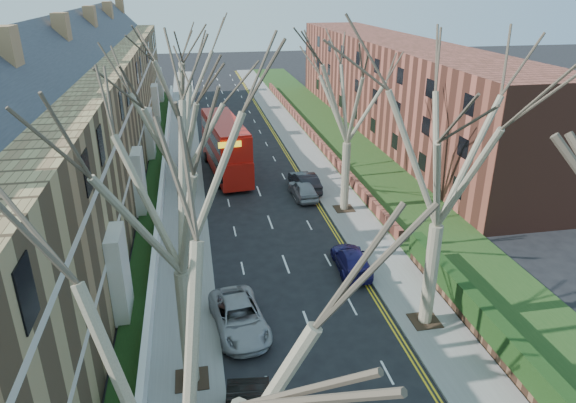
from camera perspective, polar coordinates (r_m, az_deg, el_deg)
pavement_left at (r=52.74m, az=-11.56°, el=5.52°), size 3.00×102.00×0.12m
pavement_right at (r=53.84m, az=1.36°, el=6.34°), size 3.00×102.00×0.12m
terrace_left at (r=44.44m, az=-22.09°, el=8.38°), size 9.70×78.00×13.60m
flats_right at (r=59.76m, az=11.64°, el=12.42°), size 13.97×54.00×10.00m
wall_hedge_right at (r=23.36m, az=26.34°, el=-17.85°), size 0.70×24.00×1.80m
front_wall_left at (r=45.03m, az=-13.69°, el=3.05°), size 0.30×78.00×1.00m
grass_verge_right at (r=54.90m, az=5.99°, el=6.65°), size 6.00×102.00×0.06m
tree_left_near at (r=9.94m, az=-13.39°, el=-19.15°), size 9.80×9.80×13.73m
tree_left_mid at (r=18.42m, az=-12.72°, el=3.61°), size 10.50×10.50×14.71m
tree_left_far at (r=28.13m, az=-12.32°, el=9.64°), size 10.15×10.15×14.22m
tree_left_dist at (r=39.87m, az=-12.19°, el=13.95°), size 10.50×10.50×14.71m
tree_right_mid at (r=22.91m, az=17.34°, el=6.93°), size 10.50×10.50×14.71m
tree_right_far at (r=35.61m, az=6.87°, el=12.74°), size 10.15×10.15×14.22m
double_decker_bus at (r=45.33m, az=-6.96°, el=5.91°), size 3.68×11.36×4.66m
car_left_far at (r=25.45m, az=-5.43°, el=-12.68°), size 2.91×5.26×1.39m
car_right_near at (r=30.39m, az=7.08°, el=-6.45°), size 2.02×4.50×1.28m
car_right_mid at (r=40.13m, az=1.70°, el=1.37°), size 1.88×4.20×1.40m
car_right_far at (r=41.59m, az=1.86°, el=2.23°), size 2.00×4.69×1.50m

